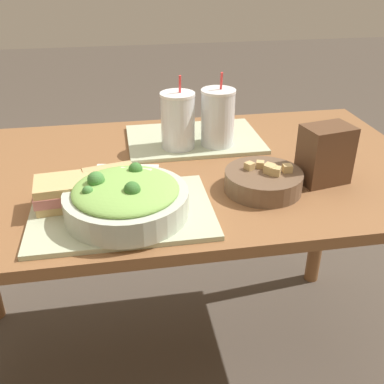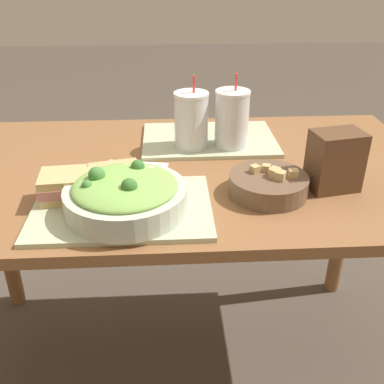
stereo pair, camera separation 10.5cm
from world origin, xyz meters
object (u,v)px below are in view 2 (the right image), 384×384
Objects in this scene: baguette_near at (114,173)px; salad_bowl at (125,194)px; soup_bowl at (268,184)px; napkin_folded at (134,171)px; sandwich_near at (70,185)px; drink_cup_dark at (191,122)px; chip_bag at (335,161)px; drink_cup_red at (232,121)px.

salad_bowl is at bearing -175.82° from baguette_near.
salad_bowl reaches higher than soup_bowl.
soup_bowl is 1.48× the size of baguette_near.
napkin_folded is (-0.35, 0.15, -0.03)m from soup_bowl.
soup_bowl is at bearing -3.73° from sandwich_near.
salad_bowl is 1.29× the size of drink_cup_dark.
salad_bowl is 0.53m from chip_bag.
drink_cup_red is at bearing 25.93° from napkin_folded.
drink_cup_red is 0.34m from napkin_folded.
soup_bowl is 0.38m from napkin_folded.
napkin_folded is at bearing -140.12° from drink_cup_dark.
napkin_folded is (0.00, 0.23, -0.05)m from salad_bowl.
baguette_near is (-0.39, 0.05, 0.02)m from soup_bowl.
chip_bag is at bearing -49.80° from drink_cup_red.
chip_bag is at bearing -13.69° from napkin_folded.
napkin_folded is at bearing -34.54° from baguette_near.
sandwich_near is 0.68× the size of drink_cup_dark.
soup_bowl is 0.49m from sandwich_near.
napkin_folded is (0.04, 0.10, -0.04)m from baguette_near.
sandwich_near is 0.12m from baguette_near.
chip_bag is (0.56, -0.03, 0.03)m from baguette_near.
salad_bowl is 1.43× the size of napkin_folded.
drink_cup_dark is 1.11× the size of napkin_folded.
baguette_near is at bearing 106.66° from salad_bowl.
drink_cup_dark is at bearing -53.49° from baguette_near.
salad_bowl is 1.85× the size of chip_bag.
drink_cup_red is (0.12, -0.00, 0.00)m from drink_cup_dark.
chip_bag reaches higher than salad_bowl.
chip_bag is at bearing 10.88° from salad_bowl.
chip_bag reaches higher than baguette_near.
chip_bag is at bearing -2.03° from sandwich_near.
salad_bowl reaches higher than baguette_near.
drink_cup_red reaches higher than chip_bag.
napkin_folded is at bearing 156.76° from soup_bowl.
sandwich_near is at bearing 171.71° from chip_bag.
napkin_folded is (-0.52, 0.13, -0.08)m from chip_bag.
baguette_near is 0.32m from drink_cup_dark.
drink_cup_dark is (0.17, 0.37, 0.04)m from salad_bowl.
baguette_near is 0.60× the size of drink_cup_red.
soup_bowl reaches higher than napkin_folded.
napkin_folded is (0.14, 0.16, -0.04)m from sandwich_near.
sandwich_near is (-0.14, 0.07, -0.01)m from salad_bowl.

